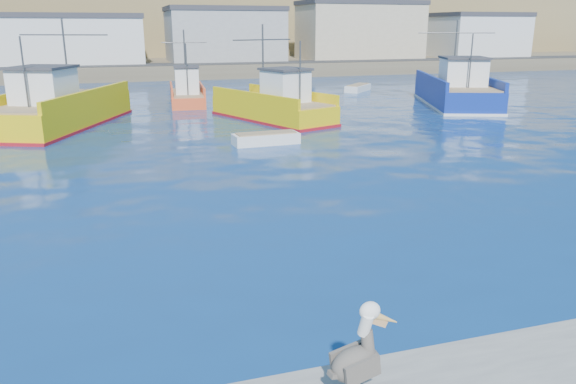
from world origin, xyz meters
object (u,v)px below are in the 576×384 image
object	(u,v)px
trawler_yellow_a	(60,109)
trawler_blue	(456,91)
skiff_far	(358,89)
boat_orange	(187,93)
skiff_mid	(266,140)
pelican	(359,356)
trawler_yellow_b	(274,106)

from	to	relation	value
trawler_yellow_a	trawler_blue	size ratio (longest dim) A/B	0.98
trawler_yellow_a	skiff_far	bearing A→B (deg)	26.25
trawler_yellow_a	skiff_far	world-z (taller)	trawler_yellow_a
boat_orange	skiff_far	xyz separation A→B (m)	(17.38, 5.02, -0.70)
trawler_yellow_a	skiff_mid	size ratio (longest dim) A/B	3.68
skiff_far	skiff_mid	bearing A→B (deg)	-124.89
pelican	skiff_mid	bearing A→B (deg)	78.36
trawler_blue	pelican	bearing A→B (deg)	-125.75
trawler_yellow_b	skiff_mid	bearing A→B (deg)	-109.48
trawler_blue	skiff_far	bearing A→B (deg)	106.28
trawler_yellow_b	skiff_mid	size ratio (longest dim) A/B	2.92
trawler_blue	skiff_far	size ratio (longest dim) A/B	3.67
trawler_blue	pelican	xyz separation A→B (m)	(-23.41, -32.51, 0.04)
skiff_far	pelican	size ratio (longest dim) A/B	2.37
trawler_blue	skiff_mid	size ratio (longest dim) A/B	3.74
boat_orange	skiff_mid	world-z (taller)	boat_orange
pelican	trawler_blue	bearing A→B (deg)	54.25
trawler_yellow_b	pelican	distance (m)	30.39
trawler_blue	skiff_mid	bearing A→B (deg)	-150.66
trawler_yellow_b	skiff_mid	distance (m)	8.13
trawler_yellow_b	skiff_far	bearing A→B (deg)	48.75
pelican	trawler_yellow_a	bearing A→B (deg)	101.73
boat_orange	pelican	bearing A→B (deg)	-93.85
trawler_blue	skiff_mid	distance (m)	21.70
trawler_yellow_a	trawler_yellow_b	size ratio (longest dim) A/B	1.26
boat_orange	trawler_yellow_b	bearing A→B (deg)	-64.45
skiff_mid	boat_orange	bearing A→B (deg)	96.23
skiff_mid	pelican	xyz separation A→B (m)	(-4.51, -21.89, 0.92)
trawler_yellow_a	skiff_far	size ratio (longest dim) A/B	3.61
trawler_blue	skiff_far	xyz separation A→B (m)	(-3.39, 11.61, -0.85)
pelican	skiff_far	bearing A→B (deg)	65.60
trawler_yellow_a	trawler_blue	bearing A→B (deg)	2.76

